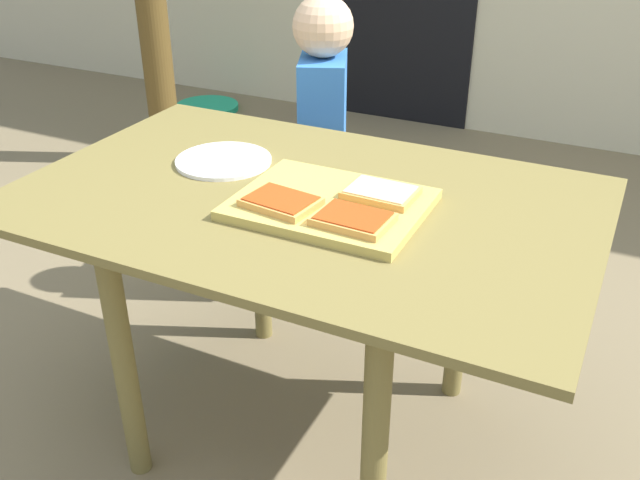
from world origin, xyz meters
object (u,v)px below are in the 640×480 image
Objects in this scene: cutting_board at (330,204)px; dining_table at (304,234)px; pizza_slice_near_right at (353,219)px; pizza_slice_near_left at (280,201)px; pizza_slice_far_right at (381,193)px; child_left at (323,132)px; plate_white_left at (224,161)px; garden_hose_coil at (207,107)px.

dining_table is at bearing 157.53° from cutting_board.
pizza_slice_near_right is 0.17m from pizza_slice_near_left.
pizza_slice_far_right is 0.77m from child_left.
pizza_slice_far_right is at bearing -7.11° from plate_white_left.
pizza_slice_near_right is at bearing -41.61° from cutting_board.
pizza_slice_near_left and pizza_slice_far_right have the same top height.
pizza_slice_far_right is at bearing -47.47° from garden_hose_coil.
plate_white_left is 2.61m from garden_hose_coil.
garden_hose_coil is (-1.75, 2.12, -0.57)m from dining_table.
child_left reaches higher than pizza_slice_far_right.
pizza_slice_near_left is at bearing -51.90° from garden_hose_coil.
pizza_slice_far_right is 0.44m from plate_white_left.
pizza_slice_near_right is 1.01× the size of pizza_slice_far_right.
pizza_slice_near_left is at bearing -140.30° from cutting_board.
dining_table is 0.24m from pizza_slice_near_right.
plate_white_left is at bearing 162.42° from dining_table.
pizza_slice_far_right reaches higher than cutting_board.
cutting_board is at bearing 39.70° from pizza_slice_near_left.
cutting_board is 0.11m from pizza_slice_near_left.
dining_table is 3.45× the size of garden_hose_coil.
garden_hose_coil is (-1.92, 2.09, -0.70)m from pizza_slice_far_right.
garden_hose_coil is at bearing 129.47° from dining_table.
child_left is at bearing -44.80° from garden_hose_coil.
garden_hose_coil is at bearing 126.03° from plate_white_left.
plate_white_left is (-0.26, 0.19, -0.03)m from pizza_slice_near_left.
dining_table is 3.23× the size of cutting_board.
plate_white_left is (-0.35, 0.12, -0.01)m from cutting_board.
pizza_slice_near_left is at bearing -91.33° from dining_table.
pizza_slice_near_right is 0.95× the size of pizza_slice_near_left.
pizza_slice_near_left is at bearing 177.67° from pizza_slice_near_right.
pizza_slice_near_right and pizza_slice_near_left have the same top height.
cutting_board is 2.60× the size of pizza_slice_far_right.
pizza_slice_near_left is 0.16× the size of child_left.
cutting_board reaches higher than garden_hose_coil.
cutting_board is at bearing -18.76° from plate_white_left.
pizza_slice_far_right is at bearing 9.74° from dining_table.
garden_hose_coil is (-1.48, 2.04, -0.68)m from plate_white_left.
child_left is (-0.44, 0.62, -0.14)m from pizza_slice_far_right.
pizza_slice_far_right reaches higher than garden_hose_coil.
pizza_slice_near_right is 0.48m from plate_white_left.
dining_table reaches higher than garden_hose_coil.
cutting_board is at bearing -144.96° from pizza_slice_far_right.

